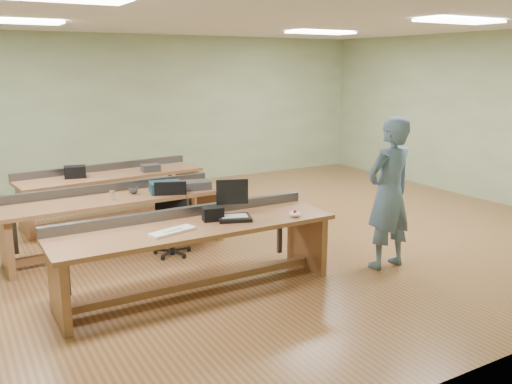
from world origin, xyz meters
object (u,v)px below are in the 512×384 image
task_chair (172,229)px  parts_bin_grey (195,185)px  mug (133,190)px  drinks_can (112,195)px  camera_bag (213,214)px  workbench_back (112,186)px  person (389,193)px  workbench_front (195,241)px  laptop_base (234,218)px  parts_bin_teal (166,187)px  workbench_mid (116,211)px

task_chair → parts_bin_grey: 0.74m
mug → drinks_can: drinks_can is taller
task_chair → parts_bin_grey: (0.49, 0.32, 0.47)m
parts_bin_grey → mug: bearing=169.5°
parts_bin_grey → mug: (-0.83, 0.15, -0.01)m
camera_bag → drinks_can: bearing=126.4°
workbench_back → person: person is taller
person → task_chair: person is taller
workbench_front → task_chair: 1.29m
drinks_can → workbench_front: bearing=-73.0°
task_chair → laptop_base: bearing=-58.3°
parts_bin_teal → drinks_can: parts_bin_teal is taller
workbench_front → workbench_back: bearing=90.1°
workbench_back → mug: 1.53m
parts_bin_grey → mug: parts_bin_grey is taller
workbench_front → person: (2.30, -0.49, 0.36)m
task_chair → drinks_can: task_chair is taller
person → parts_bin_teal: (-2.04, 2.06, -0.10)m
camera_bag → workbench_mid: bearing=121.8°
workbench_front → parts_bin_teal: parts_bin_teal is taller
workbench_mid → parts_bin_grey: 1.12m
task_chair → mug: size_ratio=8.12×
mug → drinks_can: 0.38m
workbench_back → person: (2.33, -3.71, 0.36)m
parts_bin_teal → parts_bin_grey: parts_bin_teal is taller
task_chair → drinks_can: 0.87m
workbench_back → mug: size_ratio=25.65×
laptop_base → task_chair: (-0.24, 1.30, -0.43)m
camera_bag → mug: size_ratio=1.95×
camera_bag → parts_bin_teal: (0.03, 1.53, -0.00)m
workbench_mid → person: size_ratio=1.59×
workbench_back → laptop_base: workbench_back is taller
workbench_mid → workbench_front: bearing=-79.4°
parts_bin_teal → drinks_can: size_ratio=3.53×
person → drinks_can: size_ratio=15.84×
workbench_back → laptop_base: 3.31m
mug → workbench_back: bearing=85.8°
workbench_mid → laptop_base: workbench_mid is taller
camera_bag → parts_bin_teal: camera_bag is taller
workbench_mid → person: bearing=-41.3°
workbench_front → workbench_back: (-0.02, 3.22, -0.01)m
laptop_base → parts_bin_grey: bearing=100.6°
workbench_mid → camera_bag: 1.79m
workbench_front → workbench_mid: same height
task_chair → parts_bin_teal: bearing=101.5°
workbench_front → task_chair: size_ratio=3.33×
mug → drinks_can: bearing=-150.8°
person → camera_bag: person is taller
task_chair → drinks_can: bearing=178.5°
workbench_front → mug: bearing=94.2°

